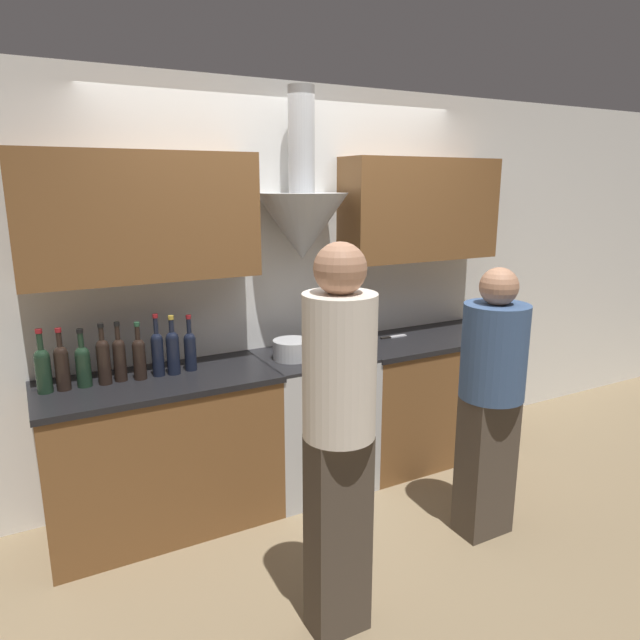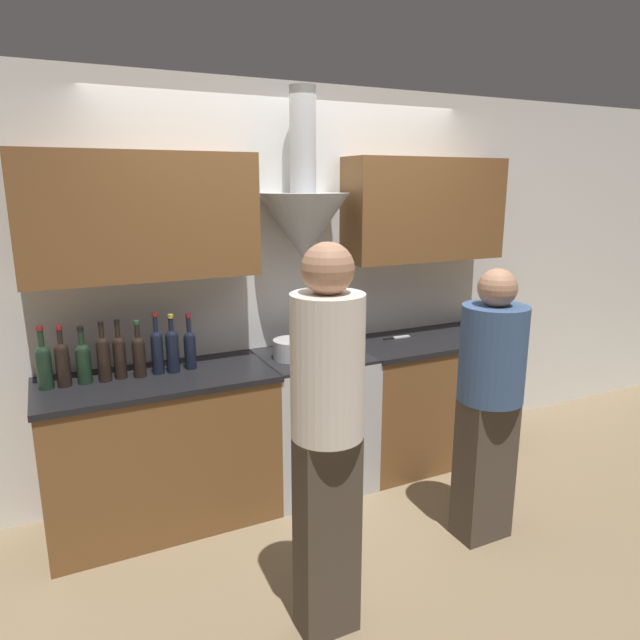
{
  "view_description": "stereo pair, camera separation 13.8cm",
  "coord_description": "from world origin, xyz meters",
  "px_view_note": "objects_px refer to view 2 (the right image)",
  "views": [
    {
      "loc": [
        -1.62,
        -2.79,
        1.98
      ],
      "look_at": [
        0.0,
        0.22,
        1.16
      ],
      "focal_mm": 32.0,
      "sensor_mm": 36.0,
      "label": 1
    },
    {
      "loc": [
        -1.5,
        -2.85,
        1.98
      ],
      "look_at": [
        0.0,
        0.22,
        1.16
      ],
      "focal_mm": 32.0,
      "sensor_mm": 36.0,
      "label": 2
    }
  ],
  "objects_px": {
    "orange_fruit": "(487,334)",
    "wine_bottle_0": "(44,364)",
    "wine_bottle_6": "(157,350)",
    "wine_bottle_7": "(172,348)",
    "wine_bottle_8": "(190,347)",
    "wine_bottle_3": "(104,356)",
    "stove_range": "(313,419)",
    "mixing_bowl": "(336,347)",
    "wine_bottle_4": "(119,355)",
    "wine_bottle_5": "(139,354)",
    "stock_pot": "(292,349)",
    "person_foreground_right": "(489,396)",
    "person_foreground_left": "(327,427)",
    "wine_bottle_2": "(83,361)",
    "wine_bottle_1": "(62,362)"
  },
  "relations": [
    {
      "from": "orange_fruit",
      "to": "wine_bottle_0",
      "type": "bearing_deg",
      "value": 174.59
    },
    {
      "from": "wine_bottle_6",
      "to": "wine_bottle_7",
      "type": "relative_size",
      "value": 1.05
    },
    {
      "from": "wine_bottle_8",
      "to": "wine_bottle_3",
      "type": "bearing_deg",
      "value": -178.34
    },
    {
      "from": "stove_range",
      "to": "wine_bottle_8",
      "type": "distance_m",
      "value": 0.97
    },
    {
      "from": "wine_bottle_0",
      "to": "mixing_bowl",
      "type": "distance_m",
      "value": 1.71
    },
    {
      "from": "wine_bottle_3",
      "to": "orange_fruit",
      "type": "xyz_separation_m",
      "value": [
        2.52,
        -0.26,
        -0.1
      ]
    },
    {
      "from": "wine_bottle_4",
      "to": "wine_bottle_8",
      "type": "relative_size",
      "value": 1.01
    },
    {
      "from": "wine_bottle_5",
      "to": "stock_pot",
      "type": "distance_m",
      "value": 0.92
    },
    {
      "from": "wine_bottle_0",
      "to": "wine_bottle_8",
      "type": "xyz_separation_m",
      "value": [
        0.78,
        0.0,
        -0.01
      ]
    },
    {
      "from": "orange_fruit",
      "to": "person_foreground_right",
      "type": "height_order",
      "value": "person_foreground_right"
    },
    {
      "from": "person_foreground_left",
      "to": "stove_range",
      "type": "bearing_deg",
      "value": 67.36
    },
    {
      "from": "wine_bottle_5",
      "to": "wine_bottle_7",
      "type": "xyz_separation_m",
      "value": [
        0.19,
        -0.0,
        0.01
      ]
    },
    {
      "from": "wine_bottle_2",
      "to": "person_foreground_right",
      "type": "distance_m",
      "value": 2.23
    },
    {
      "from": "wine_bottle_8",
      "to": "person_foreground_right",
      "type": "xyz_separation_m",
      "value": [
        1.39,
        -1.02,
        -0.19
      ]
    },
    {
      "from": "wine_bottle_7",
      "to": "wine_bottle_0",
      "type": "bearing_deg",
      "value": 178.36
    },
    {
      "from": "orange_fruit",
      "to": "person_foreground_left",
      "type": "distance_m",
      "value": 2.03
    },
    {
      "from": "wine_bottle_5",
      "to": "mixing_bowl",
      "type": "distance_m",
      "value": 1.23
    },
    {
      "from": "wine_bottle_1",
      "to": "stove_range",
      "type": "bearing_deg",
      "value": -2.25
    },
    {
      "from": "wine_bottle_4",
      "to": "stock_pot",
      "type": "xyz_separation_m",
      "value": [
        1.02,
        -0.08,
        -0.08
      ]
    },
    {
      "from": "stove_range",
      "to": "orange_fruit",
      "type": "xyz_separation_m",
      "value": [
        1.26,
        -0.21,
        0.49
      ]
    },
    {
      "from": "wine_bottle_3",
      "to": "person_foreground_left",
      "type": "xyz_separation_m",
      "value": [
        0.75,
        -1.25,
        -0.06
      ]
    },
    {
      "from": "wine_bottle_0",
      "to": "person_foreground_right",
      "type": "distance_m",
      "value": 2.4
    },
    {
      "from": "orange_fruit",
      "to": "person_foreground_right",
      "type": "relative_size",
      "value": 0.05
    },
    {
      "from": "wine_bottle_5",
      "to": "stock_pot",
      "type": "xyz_separation_m",
      "value": [
        0.92,
        -0.06,
        -0.07
      ]
    },
    {
      "from": "wine_bottle_4",
      "to": "mixing_bowl",
      "type": "xyz_separation_m",
      "value": [
        1.32,
        -0.09,
        -0.1
      ]
    },
    {
      "from": "wine_bottle_6",
      "to": "person_foreground_left",
      "type": "distance_m",
      "value": 1.34
    },
    {
      "from": "stove_range",
      "to": "wine_bottle_3",
      "type": "height_order",
      "value": "wine_bottle_3"
    },
    {
      "from": "wine_bottle_5",
      "to": "person_foreground_right",
      "type": "distance_m",
      "value": 1.97
    },
    {
      "from": "stock_pot",
      "to": "person_foreground_left",
      "type": "xyz_separation_m",
      "value": [
        -0.35,
        -1.18,
        0.02
      ]
    },
    {
      "from": "stove_range",
      "to": "wine_bottle_4",
      "type": "bearing_deg",
      "value": 176.84
    },
    {
      "from": "wine_bottle_0",
      "to": "wine_bottle_1",
      "type": "xyz_separation_m",
      "value": [
        0.09,
        -0.0,
        0.0
      ]
    },
    {
      "from": "wine_bottle_8",
      "to": "orange_fruit",
      "type": "distance_m",
      "value": 2.05
    },
    {
      "from": "stock_pot",
      "to": "person_foreground_left",
      "type": "bearing_deg",
      "value": -106.38
    },
    {
      "from": "stove_range",
      "to": "wine_bottle_5",
      "type": "distance_m",
      "value": 1.22
    },
    {
      "from": "orange_fruit",
      "to": "wine_bottle_3",
      "type": "bearing_deg",
      "value": 174.17
    },
    {
      "from": "wine_bottle_7",
      "to": "person_foreground_right",
      "type": "distance_m",
      "value": 1.81
    },
    {
      "from": "person_foreground_left",
      "to": "wine_bottle_3",
      "type": "bearing_deg",
      "value": 121.01
    },
    {
      "from": "person_foreground_left",
      "to": "wine_bottle_2",
      "type": "bearing_deg",
      "value": 124.11
    },
    {
      "from": "wine_bottle_1",
      "to": "wine_bottle_8",
      "type": "xyz_separation_m",
      "value": [
        0.69,
        0.01,
        -0.01
      ]
    },
    {
      "from": "wine_bottle_1",
      "to": "stock_pot",
      "type": "distance_m",
      "value": 1.31
    },
    {
      "from": "wine_bottle_8",
      "to": "orange_fruit",
      "type": "relative_size",
      "value": 4.31
    },
    {
      "from": "wine_bottle_2",
      "to": "wine_bottle_5",
      "type": "xyz_separation_m",
      "value": [
        0.29,
        -0.02,
        0.01
      ]
    },
    {
      "from": "wine_bottle_3",
      "to": "wine_bottle_7",
      "type": "relative_size",
      "value": 0.99
    },
    {
      "from": "wine_bottle_2",
      "to": "mixing_bowl",
      "type": "relative_size",
      "value": 1.59
    },
    {
      "from": "orange_fruit",
      "to": "wine_bottle_5",
      "type": "bearing_deg",
      "value": 173.92
    },
    {
      "from": "stock_pot",
      "to": "person_foreground_right",
      "type": "xyz_separation_m",
      "value": [
        0.77,
        -0.93,
        -0.12
      ]
    },
    {
      "from": "wine_bottle_4",
      "to": "person_foreground_left",
      "type": "distance_m",
      "value": 1.43
    },
    {
      "from": "stove_range",
      "to": "wine_bottle_3",
      "type": "bearing_deg",
      "value": 177.7
    },
    {
      "from": "wine_bottle_8",
      "to": "mixing_bowl",
      "type": "height_order",
      "value": "wine_bottle_8"
    },
    {
      "from": "person_foreground_right",
      "to": "mixing_bowl",
      "type": "bearing_deg",
      "value": 116.26
    }
  ]
}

